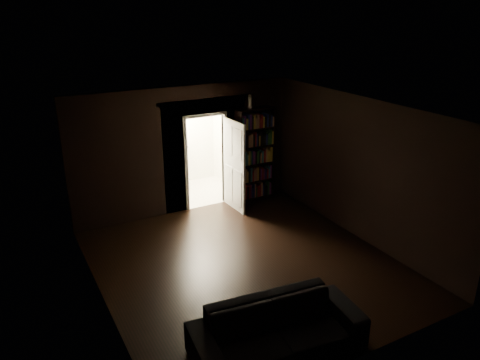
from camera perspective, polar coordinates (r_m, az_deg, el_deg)
name	(u,v)px	position (r m, az deg, el deg)	size (l,w,h in m)	color
ground	(247,265)	(8.53, 0.80, -10.32)	(5.50, 5.50, 0.00)	black
room_walls	(218,160)	(8.69, -2.68, 2.48)	(5.02, 5.61, 2.84)	black
kitchen_alcove	(186,143)	(11.47, -6.55, 4.46)	(2.20, 1.80, 2.60)	#B2A89B
sofa	(278,322)	(6.49, 4.61, -16.89)	(2.33, 1.01, 0.90)	black
bookshelf	(255,155)	(10.90, 1.82, 3.11)	(0.90, 0.32, 2.20)	black
refrigerator	(169,158)	(11.67, -8.64, 2.66)	(0.74, 0.68, 1.65)	white
door	(234,166)	(10.37, -0.69, 1.74)	(0.85, 0.05, 2.05)	white
figurine	(250,101)	(10.57, 1.23, 9.58)	(0.10, 0.10, 0.31)	white
bottles	(169,120)	(11.43, -8.68, 7.27)	(0.66, 0.08, 0.27)	black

